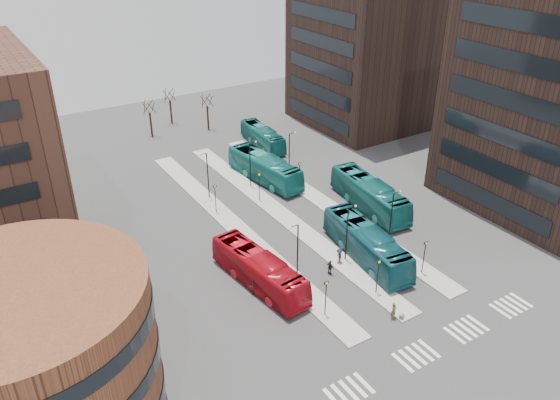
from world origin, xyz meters
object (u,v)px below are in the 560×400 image
teal_bus_a (366,243)px  commuter_a (253,286)px  teal_bus_b (265,168)px  teal_bus_c (369,194)px  commuter_c (339,256)px  teal_bus_d (263,137)px  commuter_b (330,267)px  suitcase (402,317)px  traveller (394,311)px  red_bus (259,270)px

teal_bus_a → commuter_a: size_ratio=6.87×
teal_bus_a → teal_bus_b: teal_bus_a is taller
teal_bus_c → commuter_c: teal_bus_c is taller
teal_bus_d → commuter_c: 32.59m
teal_bus_a → commuter_b: size_ratio=8.17×
teal_bus_c → commuter_c: (-10.29, -7.47, -1.00)m
teal_bus_a → teal_bus_c: 11.03m
suitcase → teal_bus_c: size_ratio=0.04×
traveller → commuter_a: commuter_a is taller
traveller → commuter_c: (1.17, 9.43, -0.02)m
red_bus → commuter_a: bearing=-148.6°
traveller → commuter_b: bearing=80.2°
suitcase → teal_bus_c: 20.63m
commuter_a → suitcase: bearing=129.6°
teal_bus_a → teal_bus_c: bearing=55.4°
teal_bus_d → commuter_a: (-19.27, -30.96, -0.58)m
red_bus → commuter_c: (8.76, -1.24, -0.87)m
suitcase → commuter_c: commuter_c is taller
suitcase → traveller: 0.97m
teal_bus_a → teal_bus_b: bearing=95.9°
teal_bus_b → teal_bus_c: 14.91m
teal_bus_b → commuter_a: 24.46m
suitcase → red_bus: bearing=101.6°
teal_bus_b → teal_bus_d: bearing=54.2°
teal_bus_a → commuter_a: teal_bus_a is taller
traveller → commuter_b: (-0.75, 8.39, -0.07)m
teal_bus_d → traveller: 41.99m
teal_bus_b → traveller: (-4.60, -30.14, -0.94)m
red_bus → teal_bus_a: bearing=-16.5°
teal_bus_d → commuter_c: (-9.29, -31.23, -0.68)m
red_bus → teal_bus_b: size_ratio=0.95×
suitcase → teal_bus_c: (10.91, 17.43, 1.58)m
teal_bus_b → commuter_c: bearing=-106.1°
teal_bus_d → commuter_a: size_ratio=5.79×
suitcase → teal_bus_b: teal_bus_b is taller
commuter_c → teal_bus_a: bearing=97.8°
red_bus → traveller: 13.13m
traveller → commuter_b: 8.42m
commuter_a → commuter_c: size_ratio=1.12×
commuter_a → commuter_b: bearing=167.9°
commuter_c → commuter_b: bearing=-39.4°
suitcase → teal_bus_d: teal_bus_d is taller
red_bus → teal_bus_d: red_bus is taller
commuter_b → teal_bus_c: bearing=-67.1°
teal_bus_c → commuter_b: 14.92m
teal_bus_b → commuter_b: teal_bus_b is taller
teal_bus_a → traveller: teal_bus_a is taller
traveller → commuter_b: size_ratio=1.09×
teal_bus_c → commuter_b: teal_bus_c is taller
suitcase → commuter_a: commuter_a is taller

